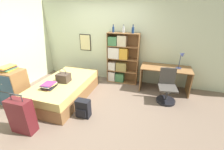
{
  "coord_description": "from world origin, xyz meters",
  "views": [
    {
      "loc": [
        1.61,
        -2.99,
        2.21
      ],
      "look_at": [
        0.61,
        0.2,
        0.75
      ],
      "focal_mm": 24.0,
      "sensor_mm": 36.0,
      "label": 1
    }
  ],
  "objects_px": {
    "handbag": "(64,78)",
    "desk": "(165,74)",
    "desk_chair": "(167,92)",
    "waste_bin": "(168,87)",
    "bottle_brown": "(123,30)",
    "bookcase": "(119,59)",
    "desk_lamp": "(182,57)",
    "suitcase": "(22,116)",
    "magazine_pile_on_dresser": "(7,68)",
    "bed": "(65,89)",
    "backpack": "(83,109)",
    "dresser": "(13,88)",
    "bottle_green": "(113,29)",
    "book_stack_on_bed": "(49,86)",
    "bottle_clear": "(133,30)"
  },
  "relations": [
    {
      "from": "bottle_clear",
      "to": "waste_bin",
      "type": "bearing_deg",
      "value": -10.1
    },
    {
      "from": "desk_chair",
      "to": "desk",
      "type": "bearing_deg",
      "value": 96.32
    },
    {
      "from": "bottle_clear",
      "to": "desk_chair",
      "type": "bearing_deg",
      "value": -33.87
    },
    {
      "from": "bottle_clear",
      "to": "waste_bin",
      "type": "height_order",
      "value": "bottle_clear"
    },
    {
      "from": "backpack",
      "to": "bottle_clear",
      "type": "bearing_deg",
      "value": 70.58
    },
    {
      "from": "magazine_pile_on_dresser",
      "to": "bottle_green",
      "type": "relative_size",
      "value": 1.69
    },
    {
      "from": "handbag",
      "to": "desk",
      "type": "xyz_separation_m",
      "value": [
        2.5,
        1.26,
        -0.1
      ]
    },
    {
      "from": "bookcase",
      "to": "desk",
      "type": "height_order",
      "value": "bookcase"
    },
    {
      "from": "desk_chair",
      "to": "bottle_clear",
      "type": "bearing_deg",
      "value": 146.13
    },
    {
      "from": "suitcase",
      "to": "waste_bin",
      "type": "height_order",
      "value": "suitcase"
    },
    {
      "from": "bed",
      "to": "suitcase",
      "type": "distance_m",
      "value": 1.34
    },
    {
      "from": "bottle_brown",
      "to": "waste_bin",
      "type": "distance_m",
      "value": 2.12
    },
    {
      "from": "book_stack_on_bed",
      "to": "desk_lamp",
      "type": "height_order",
      "value": "desk_lamp"
    },
    {
      "from": "bookcase",
      "to": "book_stack_on_bed",
      "type": "bearing_deg",
      "value": -123.68
    },
    {
      "from": "handbag",
      "to": "magazine_pile_on_dresser",
      "type": "bearing_deg",
      "value": -153.3
    },
    {
      "from": "bed",
      "to": "backpack",
      "type": "height_order",
      "value": "bed"
    },
    {
      "from": "dresser",
      "to": "bookcase",
      "type": "distance_m",
      "value": 2.97
    },
    {
      "from": "suitcase",
      "to": "bookcase",
      "type": "height_order",
      "value": "bookcase"
    },
    {
      "from": "dresser",
      "to": "bottle_brown",
      "type": "xyz_separation_m",
      "value": [
        2.26,
        2.05,
        1.23
      ]
    },
    {
      "from": "handbag",
      "to": "desk_chair",
      "type": "bearing_deg",
      "value": 14.71
    },
    {
      "from": "suitcase",
      "to": "bottle_green",
      "type": "distance_m",
      "value": 3.16
    },
    {
      "from": "handbag",
      "to": "bottle_clear",
      "type": "xyz_separation_m",
      "value": [
        1.49,
        1.4,
        1.07
      ]
    },
    {
      "from": "bookcase",
      "to": "desk_lamp",
      "type": "bearing_deg",
      "value": -4.68
    },
    {
      "from": "bookcase",
      "to": "desk_lamp",
      "type": "distance_m",
      "value": 1.81
    },
    {
      "from": "bottle_brown",
      "to": "desk_lamp",
      "type": "xyz_separation_m",
      "value": [
        1.67,
        -0.17,
        -0.63
      ]
    },
    {
      "from": "handbag",
      "to": "suitcase",
      "type": "xyz_separation_m",
      "value": [
        -0.1,
        -1.28,
        -0.26
      ]
    },
    {
      "from": "bed",
      "to": "backpack",
      "type": "distance_m",
      "value": 1.03
    },
    {
      "from": "magazine_pile_on_dresser",
      "to": "bookcase",
      "type": "distance_m",
      "value": 2.97
    },
    {
      "from": "desk_chair",
      "to": "waste_bin",
      "type": "bearing_deg",
      "value": 83.41
    },
    {
      "from": "handbag",
      "to": "magazine_pile_on_dresser",
      "type": "relative_size",
      "value": 0.94
    },
    {
      "from": "handbag",
      "to": "dresser",
      "type": "relative_size",
      "value": 0.41
    },
    {
      "from": "magazine_pile_on_dresser",
      "to": "desk_lamp",
      "type": "xyz_separation_m",
      "value": [
        3.97,
        1.85,
        0.1
      ]
    },
    {
      "from": "bed",
      "to": "magazine_pile_on_dresser",
      "type": "relative_size",
      "value": 5.03
    },
    {
      "from": "bed",
      "to": "waste_bin",
      "type": "bearing_deg",
      "value": 23.16
    },
    {
      "from": "suitcase",
      "to": "desk_lamp",
      "type": "distance_m",
      "value": 3.99
    },
    {
      "from": "magazine_pile_on_dresser",
      "to": "desk",
      "type": "height_order",
      "value": "magazine_pile_on_dresser"
    },
    {
      "from": "bookcase",
      "to": "waste_bin",
      "type": "relative_size",
      "value": 5.57
    },
    {
      "from": "bottle_brown",
      "to": "backpack",
      "type": "distance_m",
      "value": 2.52
    },
    {
      "from": "desk_chair",
      "to": "waste_bin",
      "type": "relative_size",
      "value": 3.04
    },
    {
      "from": "handbag",
      "to": "bookcase",
      "type": "xyz_separation_m",
      "value": [
        1.09,
        1.44,
        0.17
      ]
    },
    {
      "from": "bed",
      "to": "suitcase",
      "type": "xyz_separation_m",
      "value": [
        -0.06,
        -1.33,
        0.11
      ]
    },
    {
      "from": "desk_lamp",
      "to": "handbag",
      "type": "bearing_deg",
      "value": -155.69
    },
    {
      "from": "desk_lamp",
      "to": "bottle_green",
      "type": "bearing_deg",
      "value": 176.66
    },
    {
      "from": "bottle_clear",
      "to": "desk_lamp",
      "type": "bearing_deg",
      "value": -4.4
    },
    {
      "from": "book_stack_on_bed",
      "to": "desk_chair",
      "type": "relative_size",
      "value": 0.41
    },
    {
      "from": "suitcase",
      "to": "bottle_brown",
      "type": "distance_m",
      "value": 3.31
    },
    {
      "from": "suitcase",
      "to": "desk",
      "type": "relative_size",
      "value": 0.61
    },
    {
      "from": "bed",
      "to": "handbag",
      "type": "distance_m",
      "value": 0.37
    },
    {
      "from": "handbag",
      "to": "bottle_brown",
      "type": "distance_m",
      "value": 2.17
    },
    {
      "from": "waste_bin",
      "to": "desk",
      "type": "bearing_deg",
      "value": 152.75
    }
  ]
}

